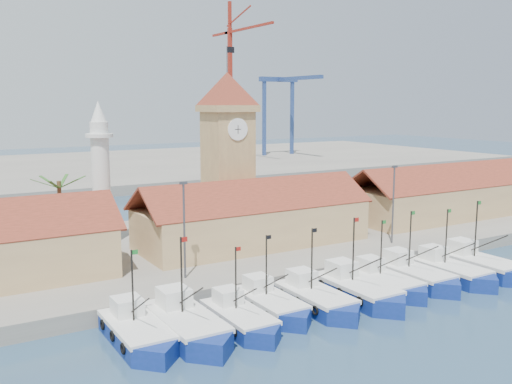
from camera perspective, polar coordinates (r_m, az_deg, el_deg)
ground at (r=50.99m, az=11.40°, el=-11.42°), size 400.00×400.00×0.00m
quay at (r=69.55m, az=-2.00°, el=-5.09°), size 140.00×32.00×1.50m
terminal at (r=149.67m, az=-18.11°, el=2.11°), size 240.00×80.00×2.00m
boat_0 at (r=43.90m, az=-11.71°, el=-13.79°), size 3.54×9.70×7.34m
boat_1 at (r=44.51m, az=-6.85°, el=-13.24°), size 3.87×10.59×8.02m
boat_2 at (r=45.74m, az=-1.50°, el=-12.72°), size 3.29×9.00×6.81m
boat_3 at (r=48.71m, az=1.56°, el=-11.32°), size 3.38×9.26×7.00m
boat_4 at (r=50.09m, az=6.16°, el=-10.75°), size 3.54×9.69×7.33m
boat_5 at (r=52.61m, az=10.29°, el=-9.81°), size 3.79×10.38×7.85m
boat_6 at (r=55.64m, az=12.91°, el=-8.94°), size 3.40×9.32×7.05m
boat_7 at (r=58.26m, az=15.67°, el=-8.17°), size 3.65×10.01×7.57m
boat_8 at (r=60.77m, az=18.99°, el=-7.63°), size 3.62×9.91×7.50m
boat_9 at (r=63.82m, az=21.64°, el=-6.94°), size 3.86×10.58×8.00m
hall_center at (r=65.44m, az=-0.33°, el=-3.07°), size 27.04×10.13×7.61m
hall_right at (r=85.94m, az=18.39°, el=-0.64°), size 31.20×10.13×7.61m
clock_tower at (r=69.47m, az=-2.85°, el=4.27°), size 5.80×5.80×22.70m
minaret at (r=66.00m, az=-15.25°, el=1.77°), size 3.00×3.00×16.30m
palm_tree at (r=63.43m, az=-18.98°, el=-1.86°), size 5.60×5.03×8.39m
lamp_posts at (r=58.61m, az=4.07°, el=-2.02°), size 80.70×0.25×9.03m
crane_red_right at (r=158.24m, az=-2.38°, el=11.78°), size 1.00×31.75×42.54m
gantry at (r=170.42m, az=2.88°, el=9.72°), size 13.00×22.00×23.20m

